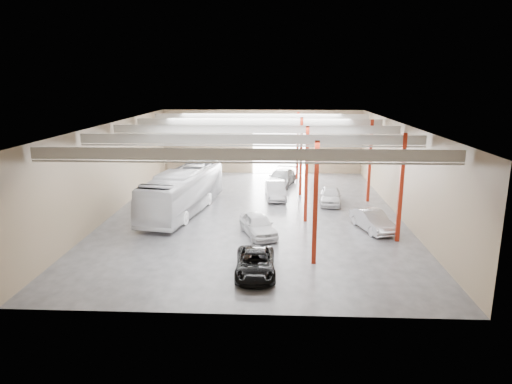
# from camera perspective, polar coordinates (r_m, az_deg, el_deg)

# --- Properties ---
(depot_shell) EXTENTS (22.12, 32.12, 7.06)m
(depot_shell) POSITION_cam_1_polar(r_m,az_deg,el_deg) (35.25, 0.15, 5.38)
(depot_shell) COLOR #404044
(depot_shell) RESTS_ON ground
(coach_bus) EXTENTS (4.80, 12.50, 3.40)m
(coach_bus) POSITION_cam_1_polar(r_m,az_deg,el_deg) (36.15, -9.07, 0.12)
(coach_bus) COLOR white
(coach_bus) RESTS_ON ground
(black_sedan) EXTENTS (2.26, 4.61, 1.26)m
(black_sedan) POSITION_cam_1_polar(r_m,az_deg,el_deg) (24.61, -0.08, -8.92)
(black_sedan) COLOR black
(black_sedan) RESTS_ON ground
(car_row_a) EXTENTS (3.11, 4.70, 1.49)m
(car_row_a) POSITION_cam_1_polar(r_m,az_deg,el_deg) (30.56, 0.26, -4.10)
(car_row_a) COLOR silver
(car_row_a) RESTS_ON ground
(car_row_b) EXTENTS (2.02, 4.75, 1.52)m
(car_row_b) POSITION_cam_1_polar(r_m,az_deg,el_deg) (39.97, 2.45, 0.22)
(car_row_b) COLOR #B7B7BC
(car_row_b) RESTS_ON ground
(car_row_c) EXTENTS (3.42, 5.80, 1.58)m
(car_row_c) POSITION_cam_1_polar(r_m,az_deg,el_deg) (45.04, 3.17, 1.79)
(car_row_c) COLOR gray
(car_row_c) RESTS_ON ground
(car_right_near) EXTENTS (2.67, 4.56, 1.42)m
(car_right_near) POSITION_cam_1_polar(r_m,az_deg,el_deg) (32.58, 14.33, -3.46)
(car_right_near) COLOR #B1B0B5
(car_right_near) RESTS_ON ground
(car_right_far) EXTENTS (2.14, 4.37, 1.43)m
(car_right_far) POSITION_cam_1_polar(r_m,az_deg,el_deg) (38.76, 9.31, -0.45)
(car_right_far) COLOR silver
(car_right_far) RESTS_ON ground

